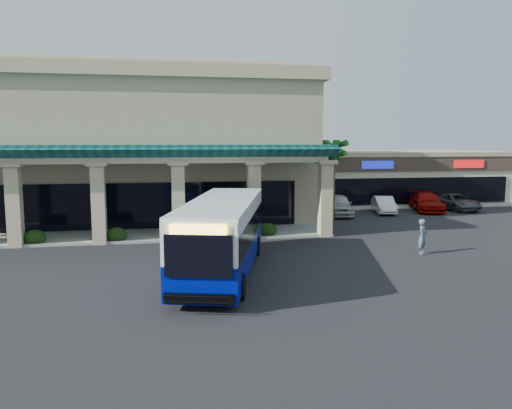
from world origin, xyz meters
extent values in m
plane|color=black|center=(0.00, 0.00, 0.00)|extent=(110.00, 110.00, 0.00)
imported|color=#495A6D|center=(9.48, -0.49, 0.92)|extent=(0.79, 0.79, 1.85)
imported|color=#B9B9BC|center=(9.81, 13.54, 0.85)|extent=(2.90, 5.27, 1.70)
imported|color=white|center=(13.96, 14.03, 0.69)|extent=(2.40, 4.40, 1.37)
imported|color=#850500|center=(18.07, 14.61, 0.79)|extent=(3.65, 5.83, 1.57)
imported|color=#444A51|center=(20.91, 14.79, 0.69)|extent=(2.70, 5.14, 1.38)
camera|label=1|loc=(-3.70, -24.17, 5.85)|focal=35.00mm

